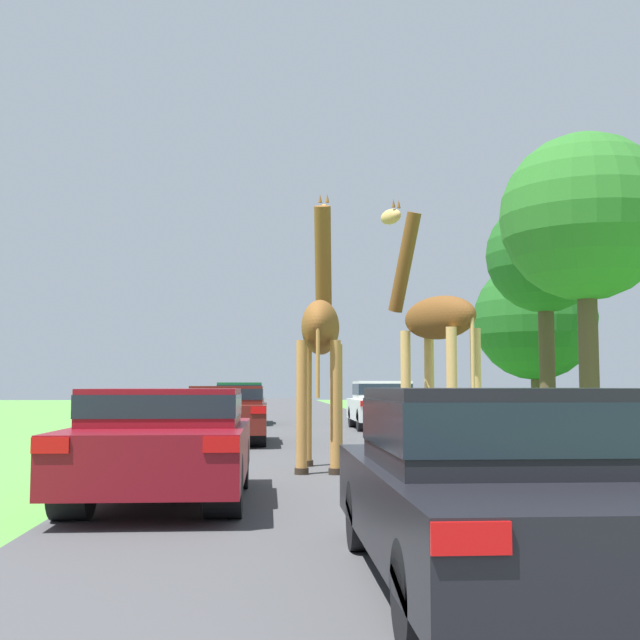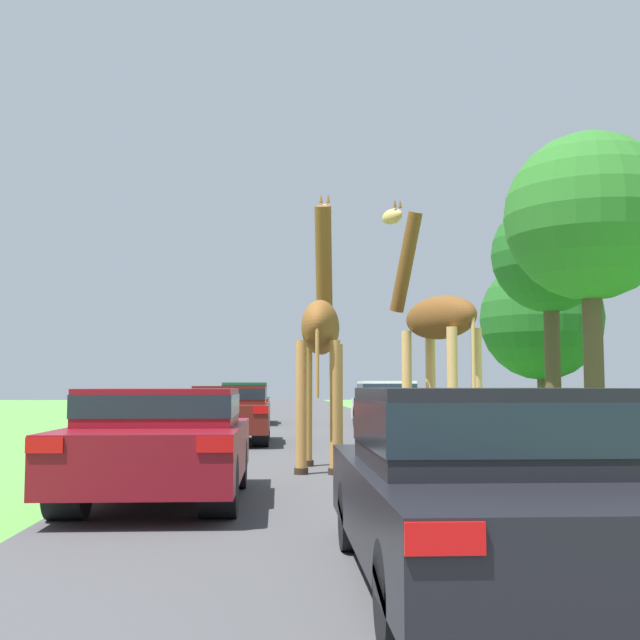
% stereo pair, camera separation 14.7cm
% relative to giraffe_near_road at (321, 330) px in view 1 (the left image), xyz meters
% --- Properties ---
extents(road, '(6.91, 120.00, 0.00)m').
position_rel_giraffe_near_road_xyz_m(road, '(0.34, 16.71, -2.29)').
color(road, '#424244').
rests_on(road, ground).
extents(giraffe_near_road, '(0.88, 2.63, 4.86)m').
position_rel_giraffe_near_road_xyz_m(giraffe_near_road, '(0.00, 0.00, 0.00)').
color(giraffe_near_road, '#B77F3D').
rests_on(giraffe_near_road, ground).
extents(giraffe_companion, '(1.67, 2.39, 4.99)m').
position_rel_giraffe_near_road_xyz_m(giraffe_companion, '(2.14, 1.09, 0.11)').
color(giraffe_companion, tan).
rests_on(giraffe_companion, ground).
extents(car_lead_maroon, '(1.89, 4.27, 1.35)m').
position_rel_giraffe_near_road_xyz_m(car_lead_maroon, '(0.75, -7.79, -1.58)').
color(car_lead_maroon, black).
rests_on(car_lead_maroon, ground).
extents(car_queue_right, '(1.74, 4.31, 1.49)m').
position_rel_giraffe_near_road_xyz_m(car_queue_right, '(-1.90, 16.17, -1.49)').
color(car_queue_right, '#144C28').
rests_on(car_queue_right, ground).
extents(car_queue_left, '(1.84, 4.17, 1.52)m').
position_rel_giraffe_near_road_xyz_m(car_queue_left, '(2.73, 12.12, -1.49)').
color(car_queue_left, silver).
rests_on(car_queue_left, ground).
extents(car_far_ahead, '(1.86, 4.04, 1.36)m').
position_rel_giraffe_near_road_xyz_m(car_far_ahead, '(-1.84, 6.12, -1.55)').
color(car_far_ahead, '#561914').
rests_on(car_far_ahead, ground).
extents(car_verge_right, '(1.92, 4.06, 1.33)m').
position_rel_giraffe_near_road_xyz_m(car_verge_right, '(-2.09, -3.61, -1.57)').
color(car_verge_right, maroon).
rests_on(car_verge_right, ground).
extents(tree_left_edge, '(4.12, 4.12, 8.08)m').
position_rel_giraffe_near_road_xyz_m(tree_left_edge, '(8.92, 14.39, 3.65)').
color(tree_left_edge, '#4C3828').
rests_on(tree_left_edge, ground).
extents(tree_centre_back, '(4.82, 4.82, 8.61)m').
position_rel_giraffe_near_road_xyz_m(tree_centre_back, '(8.16, 8.83, 3.85)').
color(tree_centre_back, '#4C3828').
rests_on(tree_centre_back, ground).
extents(tree_right_cluster, '(5.43, 5.43, 7.06)m').
position_rel_giraffe_near_road_xyz_m(tree_right_cluster, '(11.00, 21.64, 2.04)').
color(tree_right_cluster, '#4C3828').
rests_on(tree_right_cluster, ground).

